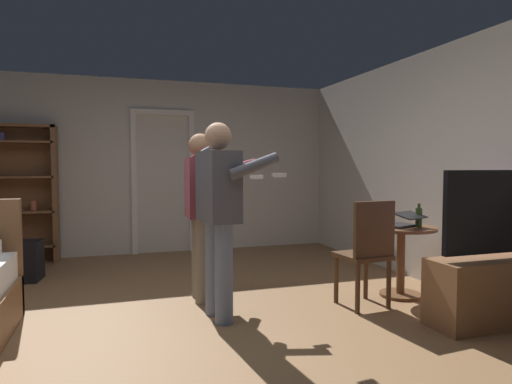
{
  "coord_description": "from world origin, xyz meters",
  "views": [
    {
      "loc": [
        -0.5,
        -3.66,
        1.31
      ],
      "look_at": [
        0.84,
        0.42,
        1.05
      ],
      "focal_mm": 31.42,
      "sensor_mm": 36.0,
      "label": 1
    }
  ],
  "objects_px": {
    "laptop": "(403,222)",
    "suitcase_dark": "(19,261)",
    "wooden_chair": "(367,249)",
    "person_blue_shirt": "(219,206)",
    "tv_flatscreen": "(499,279)",
    "side_table": "(401,249)",
    "person_striped_shirt": "(202,205)",
    "bookshelf": "(19,189)",
    "bottle_on_table": "(419,217)"
  },
  "relations": [
    {
      "from": "side_table",
      "to": "laptop",
      "type": "height_order",
      "value": "laptop"
    },
    {
      "from": "tv_flatscreen",
      "to": "wooden_chair",
      "type": "xyz_separation_m",
      "value": [
        -0.82,
        0.68,
        0.18
      ]
    },
    {
      "from": "laptop",
      "to": "bottle_on_table",
      "type": "bearing_deg",
      "value": -14.46
    },
    {
      "from": "bookshelf",
      "to": "side_table",
      "type": "xyz_separation_m",
      "value": [
        3.9,
        -2.89,
        -0.52
      ]
    },
    {
      "from": "side_table",
      "to": "person_striped_shirt",
      "type": "bearing_deg",
      "value": 165.43
    },
    {
      "from": "person_striped_shirt",
      "to": "laptop",
      "type": "bearing_deg",
      "value": -15.8
    },
    {
      "from": "person_blue_shirt",
      "to": "suitcase_dark",
      "type": "height_order",
      "value": "person_blue_shirt"
    },
    {
      "from": "wooden_chair",
      "to": "suitcase_dark",
      "type": "distance_m",
      "value": 3.83
    },
    {
      "from": "tv_flatscreen",
      "to": "person_striped_shirt",
      "type": "bearing_deg",
      "value": 147.35
    },
    {
      "from": "tv_flatscreen",
      "to": "suitcase_dark",
      "type": "bearing_deg",
      "value": 145.73
    },
    {
      "from": "wooden_chair",
      "to": "person_blue_shirt",
      "type": "bearing_deg",
      "value": 173.85
    },
    {
      "from": "bottle_on_table",
      "to": "wooden_chair",
      "type": "relative_size",
      "value": 0.24
    },
    {
      "from": "bookshelf",
      "to": "bottle_on_table",
      "type": "height_order",
      "value": "bookshelf"
    },
    {
      "from": "side_table",
      "to": "person_striped_shirt",
      "type": "relative_size",
      "value": 0.43
    },
    {
      "from": "laptop",
      "to": "bottle_on_table",
      "type": "xyz_separation_m",
      "value": [
        0.15,
        -0.04,
        0.05
      ]
    },
    {
      "from": "tv_flatscreen",
      "to": "side_table",
      "type": "relative_size",
      "value": 1.81
    },
    {
      "from": "bookshelf",
      "to": "bottle_on_table",
      "type": "relative_size",
      "value": 7.92
    },
    {
      "from": "laptop",
      "to": "suitcase_dark",
      "type": "distance_m",
      "value": 4.21
    },
    {
      "from": "person_blue_shirt",
      "to": "suitcase_dark",
      "type": "distance_m",
      "value": 2.78
    },
    {
      "from": "side_table",
      "to": "laptop",
      "type": "bearing_deg",
      "value": -109.55
    },
    {
      "from": "bookshelf",
      "to": "laptop",
      "type": "height_order",
      "value": "bookshelf"
    },
    {
      "from": "bookshelf",
      "to": "tv_flatscreen",
      "type": "relative_size",
      "value": 1.45
    },
    {
      "from": "wooden_chair",
      "to": "person_blue_shirt",
      "type": "relative_size",
      "value": 0.6
    },
    {
      "from": "side_table",
      "to": "person_blue_shirt",
      "type": "xyz_separation_m",
      "value": [
        -1.87,
        -0.08,
        0.49
      ]
    },
    {
      "from": "side_table",
      "to": "suitcase_dark",
      "type": "relative_size",
      "value": 1.52
    },
    {
      "from": "person_blue_shirt",
      "to": "suitcase_dark",
      "type": "bearing_deg",
      "value": 134.24
    },
    {
      "from": "person_blue_shirt",
      "to": "person_striped_shirt",
      "type": "distance_m",
      "value": 0.58
    },
    {
      "from": "laptop",
      "to": "wooden_chair",
      "type": "bearing_deg",
      "value": -159.86
    },
    {
      "from": "person_striped_shirt",
      "to": "side_table",
      "type": "bearing_deg",
      "value": -14.57
    },
    {
      "from": "tv_flatscreen",
      "to": "suitcase_dark",
      "type": "relative_size",
      "value": 2.77
    },
    {
      "from": "tv_flatscreen",
      "to": "suitcase_dark",
      "type": "xyz_separation_m",
      "value": [
        -4.03,
        2.75,
        -0.14
      ]
    },
    {
      "from": "laptop",
      "to": "wooden_chair",
      "type": "relative_size",
      "value": 0.43
    },
    {
      "from": "wooden_chair",
      "to": "tv_flatscreen",
      "type": "bearing_deg",
      "value": -39.9
    },
    {
      "from": "bookshelf",
      "to": "person_blue_shirt",
      "type": "height_order",
      "value": "bookshelf"
    },
    {
      "from": "side_table",
      "to": "wooden_chair",
      "type": "distance_m",
      "value": 0.58
    },
    {
      "from": "bookshelf",
      "to": "person_blue_shirt",
      "type": "xyz_separation_m",
      "value": [
        2.03,
        -2.97,
        -0.03
      ]
    },
    {
      "from": "person_blue_shirt",
      "to": "suitcase_dark",
      "type": "xyz_separation_m",
      "value": [
        -1.87,
        1.92,
        -0.74
      ]
    },
    {
      "from": "bottle_on_table",
      "to": "person_striped_shirt",
      "type": "relative_size",
      "value": 0.14
    },
    {
      "from": "bookshelf",
      "to": "side_table",
      "type": "relative_size",
      "value": 2.64
    },
    {
      "from": "bookshelf",
      "to": "person_striped_shirt",
      "type": "bearing_deg",
      "value": -50.18
    },
    {
      "from": "side_table",
      "to": "person_striped_shirt",
      "type": "xyz_separation_m",
      "value": [
        -1.91,
        0.5,
        0.45
      ]
    },
    {
      "from": "wooden_chair",
      "to": "person_striped_shirt",
      "type": "xyz_separation_m",
      "value": [
        -1.38,
        0.72,
        0.38
      ]
    },
    {
      "from": "laptop",
      "to": "person_striped_shirt",
      "type": "distance_m",
      "value": 1.98
    },
    {
      "from": "bookshelf",
      "to": "laptop",
      "type": "bearing_deg",
      "value": -36.98
    },
    {
      "from": "tv_flatscreen",
      "to": "side_table",
      "type": "bearing_deg",
      "value": 107.57
    },
    {
      "from": "wooden_chair",
      "to": "person_blue_shirt",
      "type": "distance_m",
      "value": 1.42
    },
    {
      "from": "side_table",
      "to": "wooden_chair",
      "type": "bearing_deg",
      "value": -156.59
    },
    {
      "from": "bottle_on_table",
      "to": "person_blue_shirt",
      "type": "height_order",
      "value": "person_blue_shirt"
    },
    {
      "from": "tv_flatscreen",
      "to": "suitcase_dark",
      "type": "distance_m",
      "value": 4.88
    },
    {
      "from": "laptop",
      "to": "suitcase_dark",
      "type": "relative_size",
      "value": 0.92
    }
  ]
}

